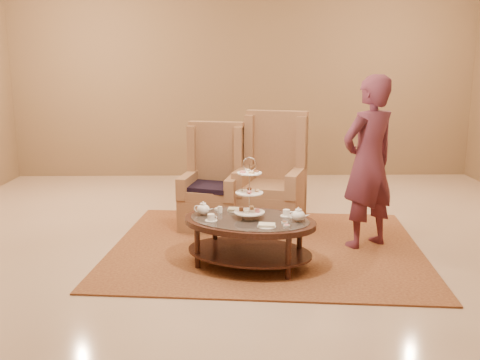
{
  "coord_description": "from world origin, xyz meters",
  "views": [
    {
      "loc": [
        -0.26,
        -5.4,
        1.93
      ],
      "look_at": [
        -0.14,
        0.2,
        0.73
      ],
      "focal_mm": 40.0,
      "sensor_mm": 36.0,
      "label": 1
    }
  ],
  "objects_px": {
    "armchair_right": "(272,188)",
    "person": "(368,163)",
    "armchair_left": "(213,192)",
    "tea_table": "(249,227)"
  },
  "relations": [
    {
      "from": "armchair_right",
      "to": "person",
      "type": "relative_size",
      "value": 0.76
    },
    {
      "from": "armchair_left",
      "to": "person",
      "type": "xyz_separation_m",
      "value": [
        1.67,
        -0.81,
        0.5
      ]
    },
    {
      "from": "tea_table",
      "to": "armchair_left",
      "type": "relative_size",
      "value": 1.21
    },
    {
      "from": "tea_table",
      "to": "person",
      "type": "xyz_separation_m",
      "value": [
        1.28,
        0.56,
        0.53
      ]
    },
    {
      "from": "armchair_left",
      "to": "person",
      "type": "height_order",
      "value": "person"
    },
    {
      "from": "tea_table",
      "to": "armchair_left",
      "type": "distance_m",
      "value": 1.42
    },
    {
      "from": "tea_table",
      "to": "armchair_left",
      "type": "bearing_deg",
      "value": 125.41
    },
    {
      "from": "tea_table",
      "to": "person",
      "type": "distance_m",
      "value": 1.49
    },
    {
      "from": "tea_table",
      "to": "armchair_right",
      "type": "bearing_deg",
      "value": 95.87
    },
    {
      "from": "tea_table",
      "to": "armchair_right",
      "type": "distance_m",
      "value": 1.4
    }
  ]
}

